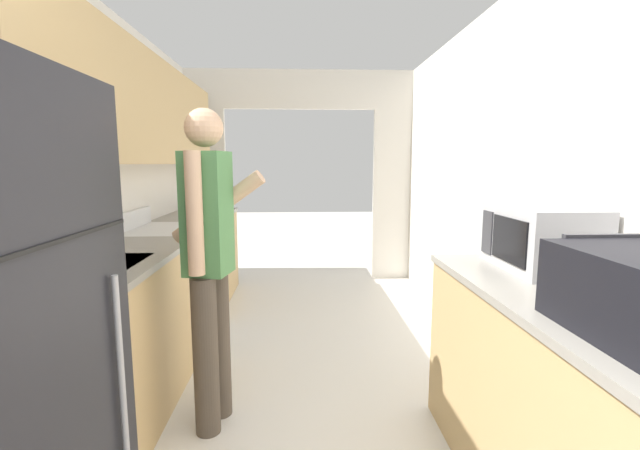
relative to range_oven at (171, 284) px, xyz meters
The scene contains 9 objects.
wall_left 1.26m from the range_oven, 110.75° to the right, with size 0.38×7.05×2.50m.
wall_right 2.77m from the range_oven, 25.17° to the right, with size 0.06×7.05×2.50m.
wall_far_with_doorway 2.32m from the range_oven, 60.51° to the left, with size 3.08×0.06×2.50m.
counter_left 0.12m from the range_oven, 93.82° to the right, with size 0.62×3.39×0.91m.
counter_right 2.80m from the range_oven, 42.21° to the right, with size 0.62×1.63×0.91m.
range_oven is the anchor object (origin of this frame).
person 1.36m from the range_oven, 64.63° to the right, with size 0.54×0.42×1.69m.
microwave 2.66m from the range_oven, 33.01° to the right, with size 0.36×0.52×0.30m.
knife 0.75m from the range_oven, 88.13° to the left, with size 0.12×0.32×0.02m.
Camera 1 is at (0.00, -0.52, 1.41)m, focal length 24.00 mm.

